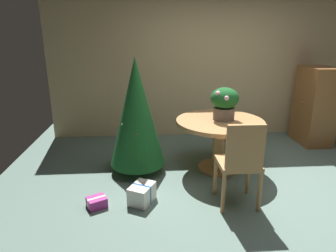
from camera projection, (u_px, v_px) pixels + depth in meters
name	position (u px, v px, depth m)	size (l,w,h in m)	color
ground_plane	(251.00, 190.00, 3.64)	(6.60, 6.60, 0.00)	slate
back_wall_panel	(216.00, 65.00, 5.34)	(6.00, 0.10, 2.60)	tan
round_dining_table	(219.00, 131.00, 4.05)	(1.20, 1.20, 0.73)	#B27F4C
flower_vase	(224.00, 102.00, 3.95)	(0.38, 0.38, 0.44)	#665B51
wooden_chair_near	(241.00, 160.00, 3.14)	(0.44, 0.42, 1.00)	#B27F4C
holiday_tree	(136.00, 113.00, 3.88)	(0.75, 0.75, 1.58)	brown
gift_box_cream	(142.00, 194.00, 3.35)	(0.34, 0.37, 0.22)	silver
gift_box_purple	(97.00, 202.00, 3.28)	(0.26, 0.25, 0.11)	#9E287A
wooden_cabinet	(315.00, 106.00, 5.05)	(0.49, 0.69, 1.33)	brown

